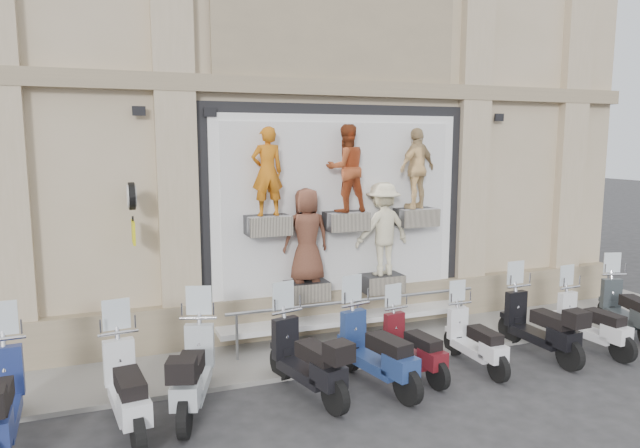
# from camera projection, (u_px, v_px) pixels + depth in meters

# --- Properties ---
(ground) EXTENTS (90.00, 90.00, 0.00)m
(ground) POSITION_uv_depth(u_px,v_px,m) (411.00, 390.00, 8.90)
(ground) COLOR #2A2A2C
(ground) RESTS_ON ground
(sidewalk) EXTENTS (16.00, 2.20, 0.08)m
(sidewalk) POSITION_uv_depth(u_px,v_px,m) (355.00, 343.00, 10.84)
(sidewalk) COLOR gray
(sidewalk) RESTS_ON ground
(building) EXTENTS (14.00, 8.60, 12.00)m
(building) POSITION_uv_depth(u_px,v_px,m) (277.00, 56.00, 14.50)
(building) COLOR tan
(building) RESTS_ON ground
(shop_vitrine) EXTENTS (5.60, 0.84, 4.30)m
(shop_vitrine) POSITION_uv_depth(u_px,v_px,m) (347.00, 217.00, 11.12)
(shop_vitrine) COLOR black
(shop_vitrine) RESTS_ON ground
(guard_rail) EXTENTS (5.06, 0.10, 0.93)m
(guard_rail) POSITION_uv_depth(u_px,v_px,m) (358.00, 323.00, 10.68)
(guard_rail) COLOR #9EA0A5
(guard_rail) RESTS_ON ground
(clock_sign_bracket) EXTENTS (0.10, 0.80, 1.02)m
(clock_sign_bracket) POSITION_uv_depth(u_px,v_px,m) (132.00, 205.00, 9.39)
(clock_sign_bracket) COLOR black
(clock_sign_bracket) RESTS_ON ground
(scooter_b) EXTENTS (0.82, 2.08, 1.64)m
(scooter_b) POSITION_uv_depth(u_px,v_px,m) (126.00, 371.00, 7.55)
(scooter_b) COLOR silver
(scooter_b) RESTS_ON ground
(scooter_c) EXTENTS (1.20, 2.14, 1.67)m
(scooter_c) POSITION_uv_depth(u_px,v_px,m) (193.00, 355.00, 8.08)
(scooter_c) COLOR #A7AFB5
(scooter_c) RESTS_ON ground
(scooter_d) EXTENTS (1.05, 2.11, 1.65)m
(scooter_d) POSITION_uv_depth(u_px,v_px,m) (306.00, 344.00, 8.57)
(scooter_d) COLOR black
(scooter_d) RESTS_ON ground
(scooter_e) EXTENTS (1.00, 2.13, 1.67)m
(scooter_e) POSITION_uv_depth(u_px,v_px,m) (377.00, 336.00, 8.90)
(scooter_e) COLOR navy
(scooter_e) RESTS_ON ground
(scooter_f) EXTENTS (0.74, 1.80, 1.42)m
(scooter_f) POSITION_uv_depth(u_px,v_px,m) (413.00, 334.00, 9.35)
(scooter_f) COLOR #520E14
(scooter_f) RESTS_ON ground
(scooter_g) EXTENTS (0.51, 1.73, 1.40)m
(scooter_g) POSITION_uv_depth(u_px,v_px,m) (476.00, 328.00, 9.66)
(scooter_g) COLOR silver
(scooter_g) RESTS_ON ground
(scooter_h) EXTENTS (0.66, 2.01, 1.62)m
(scooter_h) POSITION_uv_depth(u_px,v_px,m) (540.00, 313.00, 10.18)
(scooter_h) COLOR black
(scooter_h) RESTS_ON ground
(scooter_i) EXTENTS (0.68, 1.88, 1.50)m
(scooter_i) POSITION_uv_depth(u_px,v_px,m) (592.00, 311.00, 10.47)
(scooter_i) COLOR silver
(scooter_i) RESTS_ON ground
(scooter_j) EXTENTS (1.09, 1.99, 1.56)m
(scooter_j) POSITION_uv_depth(u_px,v_px,m) (628.00, 297.00, 11.29)
(scooter_j) COLOR #292F32
(scooter_j) RESTS_ON ground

